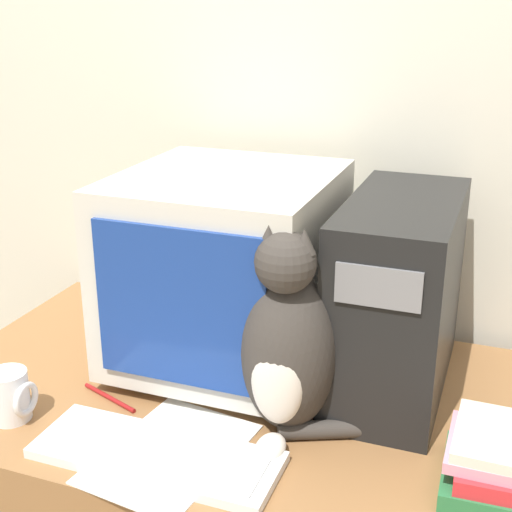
% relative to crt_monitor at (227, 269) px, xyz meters
% --- Properties ---
extents(wall_back, '(7.00, 0.05, 2.50)m').
position_rel_crt_monitor_xyz_m(wall_back, '(0.09, 0.34, 0.31)').
color(wall_back, beige).
rests_on(wall_back, ground_plane).
extents(crt_monitor, '(0.42, 0.45, 0.42)m').
position_rel_crt_monitor_xyz_m(crt_monitor, '(0.00, 0.00, 0.00)').
color(crt_monitor, beige).
rests_on(crt_monitor, desk).
extents(computer_tower, '(0.21, 0.45, 0.39)m').
position_rel_crt_monitor_xyz_m(computer_tower, '(0.35, 0.03, -0.02)').
color(computer_tower, black).
rests_on(computer_tower, desk).
extents(keyboard, '(0.43, 0.15, 0.02)m').
position_rel_crt_monitor_xyz_m(keyboard, '(0.02, -0.37, -0.20)').
color(keyboard, silver).
rests_on(keyboard, desk).
extents(cat, '(0.25, 0.24, 0.40)m').
position_rel_crt_monitor_xyz_m(cat, '(0.20, -0.19, -0.05)').
color(cat, '#38332D').
rests_on(cat, desk).
extents(book_stack, '(0.16, 0.19, 0.10)m').
position_rel_crt_monitor_xyz_m(book_stack, '(0.56, -0.24, -0.17)').
color(book_stack, '#28703D').
rests_on(book_stack, desk).
extents(pen, '(0.14, 0.06, 0.01)m').
position_rel_crt_monitor_xyz_m(pen, '(-0.16, -0.23, -0.21)').
color(pen, maroon).
rests_on(pen, desk).
extents(paper_sheet, '(0.25, 0.32, 0.00)m').
position_rel_crt_monitor_xyz_m(paper_sheet, '(0.03, -0.34, -0.21)').
color(paper_sheet, white).
rests_on(paper_sheet, desk).
extents(mug, '(0.08, 0.07, 0.10)m').
position_rel_crt_monitor_xyz_m(mug, '(-0.29, -0.35, -0.17)').
color(mug, white).
rests_on(mug, desk).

